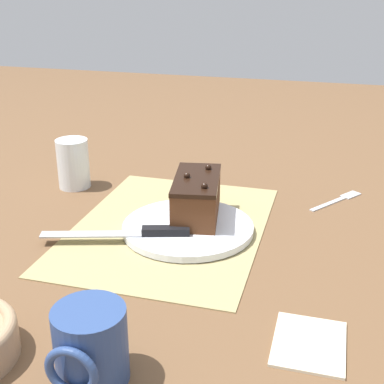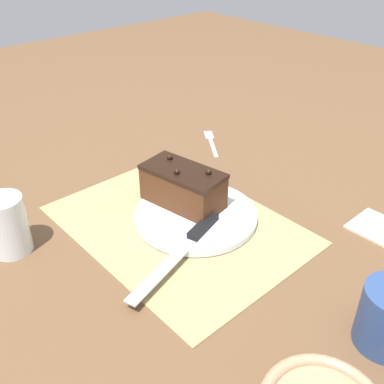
{
  "view_description": "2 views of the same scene",
  "coord_description": "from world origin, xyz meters",
  "px_view_note": "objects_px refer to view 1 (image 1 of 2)",
  "views": [
    {
      "loc": [
        0.84,
        0.28,
        0.44
      ],
      "look_at": [
        0.0,
        0.04,
        0.08
      ],
      "focal_mm": 50.0,
      "sensor_mm": 36.0,
      "label": 1
    },
    {
      "loc": [
        0.53,
        -0.44,
        0.51
      ],
      "look_at": [
        0.01,
        0.03,
        0.07
      ],
      "focal_mm": 42.0,
      "sensor_mm": 36.0,
      "label": 2
    }
  ],
  "objects_px": {
    "serving_knife": "(141,232)",
    "drinking_glass": "(73,164)",
    "cake_plate": "(188,228)",
    "coffee_mug": "(90,346)",
    "dessert_fork": "(339,199)",
    "chocolate_cake": "(197,197)"
  },
  "relations": [
    {
      "from": "chocolate_cake",
      "to": "dessert_fork",
      "type": "distance_m",
      "value": 0.32
    },
    {
      "from": "cake_plate",
      "to": "serving_knife",
      "type": "bearing_deg",
      "value": -48.12
    },
    {
      "from": "cake_plate",
      "to": "serving_knife",
      "type": "distance_m",
      "value": 0.09
    },
    {
      "from": "serving_knife",
      "to": "drinking_glass",
      "type": "bearing_deg",
      "value": 31.66
    },
    {
      "from": "chocolate_cake",
      "to": "serving_knife",
      "type": "distance_m",
      "value": 0.13
    },
    {
      "from": "drinking_glass",
      "to": "coffee_mug",
      "type": "bearing_deg",
      "value": 28.86
    },
    {
      "from": "coffee_mug",
      "to": "chocolate_cake",
      "type": "bearing_deg",
      "value": 178.98
    },
    {
      "from": "chocolate_cake",
      "to": "dessert_fork",
      "type": "xyz_separation_m",
      "value": [
        -0.18,
        0.26,
        -0.05
      ]
    },
    {
      "from": "cake_plate",
      "to": "coffee_mug",
      "type": "distance_m",
      "value": 0.39
    },
    {
      "from": "coffee_mug",
      "to": "dessert_fork",
      "type": "xyz_separation_m",
      "value": [
        -0.62,
        0.26,
        -0.04
      ]
    },
    {
      "from": "cake_plate",
      "to": "drinking_glass",
      "type": "height_order",
      "value": "drinking_glass"
    },
    {
      "from": "cake_plate",
      "to": "coffee_mug",
      "type": "bearing_deg",
      "value": -0.45
    },
    {
      "from": "cake_plate",
      "to": "drinking_glass",
      "type": "distance_m",
      "value": 0.34
    },
    {
      "from": "serving_knife",
      "to": "dessert_fork",
      "type": "distance_m",
      "value": 0.44
    },
    {
      "from": "chocolate_cake",
      "to": "serving_knife",
      "type": "height_order",
      "value": "chocolate_cake"
    },
    {
      "from": "cake_plate",
      "to": "dessert_fork",
      "type": "bearing_deg",
      "value": 130.91
    },
    {
      "from": "drinking_glass",
      "to": "dessert_fork",
      "type": "bearing_deg",
      "value": 97.86
    },
    {
      "from": "coffee_mug",
      "to": "dessert_fork",
      "type": "height_order",
      "value": "coffee_mug"
    },
    {
      "from": "serving_knife",
      "to": "coffee_mug",
      "type": "height_order",
      "value": "coffee_mug"
    },
    {
      "from": "chocolate_cake",
      "to": "drinking_glass",
      "type": "xyz_separation_m",
      "value": [
        -0.11,
        -0.31,
        -0.0
      ]
    },
    {
      "from": "dessert_fork",
      "to": "serving_knife",
      "type": "bearing_deg",
      "value": -103.15
    },
    {
      "from": "cake_plate",
      "to": "dessert_fork",
      "type": "xyz_separation_m",
      "value": [
        -0.23,
        0.26,
        -0.01
      ]
    }
  ]
}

